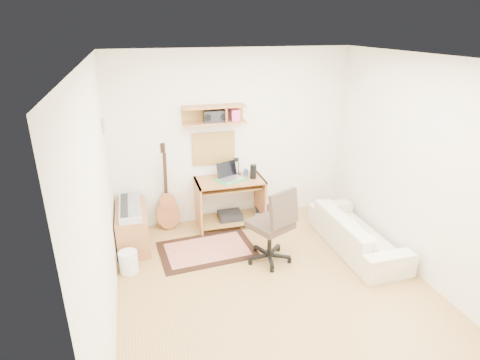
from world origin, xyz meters
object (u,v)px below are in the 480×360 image
object	(u,v)px
cabinet	(132,228)
task_chair	(270,224)
printer	(267,212)
sofa	(357,226)
desk	(230,202)

from	to	relation	value
cabinet	task_chair	bearing A→B (deg)	-26.96
printer	sofa	distance (m)	1.51
cabinet	sofa	distance (m)	3.09
cabinet	sofa	bearing A→B (deg)	-16.87
cabinet	sofa	xyz separation A→B (m)	(2.96, -0.90, 0.06)
cabinet	desk	bearing A→B (deg)	9.23
task_chair	printer	size ratio (longest dim) A/B	2.61
printer	sofa	size ratio (longest dim) A/B	0.24
task_chair	sofa	distance (m)	1.27
desk	cabinet	bearing A→B (deg)	-170.77
task_chair	cabinet	distance (m)	1.93
desk	printer	size ratio (longest dim) A/B	2.47
task_chair	sofa	world-z (taller)	task_chair
desk	cabinet	xyz separation A→B (m)	(-1.46, -0.24, -0.10)
printer	desk	bearing A→B (deg)	-156.86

